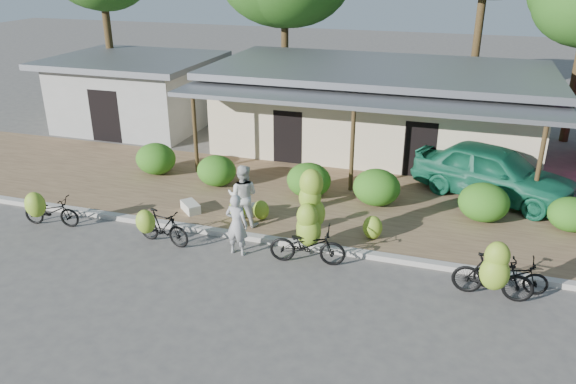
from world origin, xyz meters
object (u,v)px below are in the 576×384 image
Objects in this scene: bike_right at (494,274)px; sack_near at (248,210)px; teal_van at (494,172)px; sack_far at (191,207)px; vendor at (237,225)px; bystander at (243,195)px; bike_far_right at (511,274)px; bike_far_left at (48,210)px; bike_left at (160,226)px; bike_center at (309,228)px.

bike_right reaches higher than sack_near.
sack_near is 7.88m from teal_van.
bike_right is at bearing -158.33° from teal_van.
sack_far is 2.97m from vendor.
bystander is at bearing -69.57° from vendor.
bystander reaches higher than sack_near.
bike_far_right is 5.50m from teal_van.
bystander is at bearing -79.02° from sack_near.
bike_far_right is at bearing -172.76° from vendor.
bike_far_left is at bearing 92.77° from bike_right.
vendor is 8.62m from teal_van.
bystander reaches higher than vendor.
bystander is at bearing -10.74° from sack_far.
bike_far_left is at bearing 10.21° from bystander.
bike_left is 8.96m from bike_far_right.
bike_center reaches higher than teal_van.
bike_far_right is 0.33× the size of teal_van.
bike_center reaches higher than bike_far_left.
bike_left is 8.51m from bike_right.
bike_left is 0.34× the size of teal_van.
sack_far is at bearing -33.42° from vendor.
sack_far is at bearing 62.74° from bike_center.
bike_center reaches higher than sack_near.
teal_van is (6.42, 5.74, 0.13)m from vendor.
sack_near is at bearing 10.23° from sack_far.
vendor is at bearing -38.24° from sack_far.
bike_left is 0.93× the size of bike_right.
bike_center is (7.65, 0.52, 0.34)m from bike_far_left.
bike_center reaches higher than bystander.
bystander reaches higher than teal_van.
sack_near is at bearing -73.79° from bike_far_left.
vendor reaches higher than bike_left.
bike_far_left is at bearing 91.92° from bike_far_right.
teal_van reaches higher than sack_near.
bike_center is at bearing 89.28° from bike_far_right.
bystander is at bearing 56.00° from bike_center.
teal_van is at bearing 2.65° from bike_right.
bike_right is 1.01× the size of bystander.
vendor is (-6.79, -0.29, 0.41)m from bike_far_right.
sack_far is (-0.13, 2.00, -0.31)m from bike_left.
bystander is 0.36× the size of teal_van.
bystander is (1.88, -0.36, 0.77)m from sack_far.
bike_center is 3.05m from sack_near.
bike_far_right is 0.98× the size of vendor.
bike_center is at bearing -165.29° from vendor.
vendor is (-1.86, -0.32, -0.03)m from bike_center.
sack_far is at bearing -17.48° from bystander.
sack_far is (3.51, 2.00, -0.28)m from bike_far_left.
bike_far_right is at bearing -95.32° from bike_far_left.
bike_right is at bearing -13.79° from sack_far.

